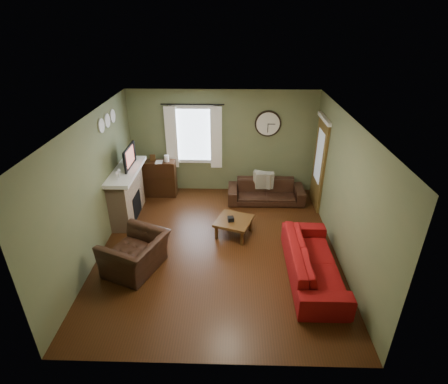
{
  "coord_description": "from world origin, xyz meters",
  "views": [
    {
      "loc": [
        0.27,
        -5.69,
        4.21
      ],
      "look_at": [
        0.1,
        0.4,
        1.05
      ],
      "focal_mm": 28.0,
      "sensor_mm": 36.0,
      "label": 1
    }
  ],
  "objects_px": {
    "bookshelf": "(160,178)",
    "sofa_brown": "(266,191)",
    "armchair": "(136,254)",
    "sofa_red": "(313,262)",
    "coffee_table": "(234,227)"
  },
  "relations": [
    {
      "from": "coffee_table",
      "to": "sofa_red",
      "type": "bearing_deg",
      "value": -41.93
    },
    {
      "from": "armchair",
      "to": "coffee_table",
      "type": "distance_m",
      "value": 2.11
    },
    {
      "from": "sofa_brown",
      "to": "sofa_red",
      "type": "height_order",
      "value": "sofa_red"
    },
    {
      "from": "bookshelf",
      "to": "sofa_brown",
      "type": "distance_m",
      "value": 2.66
    },
    {
      "from": "armchair",
      "to": "sofa_red",
      "type": "bearing_deg",
      "value": 110.39
    },
    {
      "from": "sofa_brown",
      "to": "armchair",
      "type": "relative_size",
      "value": 1.76
    },
    {
      "from": "sofa_brown",
      "to": "armchair",
      "type": "distance_m",
      "value": 3.67
    },
    {
      "from": "sofa_red",
      "to": "bookshelf",
      "type": "bearing_deg",
      "value": 47.18
    },
    {
      "from": "sofa_red",
      "to": "armchair",
      "type": "height_order",
      "value": "armchair"
    },
    {
      "from": "bookshelf",
      "to": "sofa_brown",
      "type": "bearing_deg",
      "value": -5.79
    },
    {
      "from": "sofa_brown",
      "to": "coffee_table",
      "type": "xyz_separation_m",
      "value": [
        -0.78,
        -1.49,
        -0.09
      ]
    },
    {
      "from": "sofa_brown",
      "to": "sofa_red",
      "type": "xyz_separation_m",
      "value": [
        0.61,
        -2.75,
        0.05
      ]
    },
    {
      "from": "bookshelf",
      "to": "coffee_table",
      "type": "relative_size",
      "value": 1.34
    },
    {
      "from": "sofa_brown",
      "to": "coffee_table",
      "type": "height_order",
      "value": "sofa_brown"
    },
    {
      "from": "bookshelf",
      "to": "sofa_red",
      "type": "bearing_deg",
      "value": -42.82
    }
  ]
}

